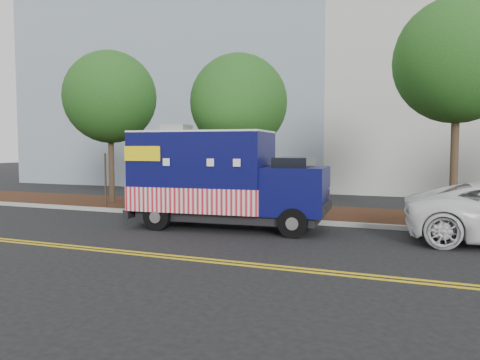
% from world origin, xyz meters
% --- Properties ---
extents(ground, '(120.00, 120.00, 0.00)m').
position_xyz_m(ground, '(0.00, 0.00, 0.00)').
color(ground, black).
rests_on(ground, ground).
extents(curb, '(120.00, 0.18, 0.15)m').
position_xyz_m(curb, '(0.00, 1.40, 0.07)').
color(curb, '#9E9E99').
rests_on(curb, ground).
extents(mulch_strip, '(120.00, 4.00, 0.15)m').
position_xyz_m(mulch_strip, '(0.00, 3.50, 0.07)').
color(mulch_strip, black).
rests_on(mulch_strip, ground).
extents(centerline_near, '(120.00, 0.10, 0.01)m').
position_xyz_m(centerline_near, '(0.00, -4.45, 0.01)').
color(centerline_near, gold).
rests_on(centerline_near, ground).
extents(centerline_far, '(120.00, 0.10, 0.01)m').
position_xyz_m(centerline_far, '(0.00, -4.70, 0.01)').
color(centerline_far, gold).
rests_on(centerline_far, ground).
extents(tree_a, '(4.17, 4.17, 7.00)m').
position_xyz_m(tree_a, '(-5.99, 3.38, 4.91)').
color(tree_a, '#38281C').
rests_on(tree_a, ground).
extents(tree_b, '(3.90, 3.90, 6.40)m').
position_xyz_m(tree_b, '(0.35, 3.29, 4.44)').
color(tree_b, '#38281C').
rests_on(tree_b, ground).
extents(tree_c, '(4.13, 4.13, 7.57)m').
position_xyz_m(tree_c, '(8.29, 2.85, 5.49)').
color(tree_c, '#38281C').
rests_on(tree_c, ground).
extents(sign_post, '(0.06, 0.06, 2.40)m').
position_xyz_m(sign_post, '(-5.05, 1.74, 1.20)').
color(sign_post, '#473828').
rests_on(sign_post, ground).
extents(food_truck, '(6.63, 2.96, 3.40)m').
position_xyz_m(food_truck, '(1.11, -0.32, 1.54)').
color(food_truck, black).
rests_on(food_truck, ground).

